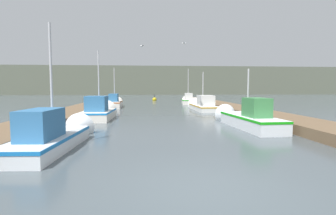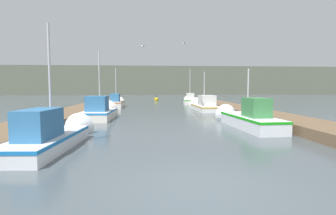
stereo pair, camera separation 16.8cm
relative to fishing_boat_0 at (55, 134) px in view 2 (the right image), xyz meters
name	(u,v)px [view 2 (the right image)]	position (x,y,z in m)	size (l,w,h in m)	color
ground_plane	(198,188)	(4.21, -4.15, -0.40)	(200.00, 200.00, 0.00)	#424C51
dock_left	(81,110)	(-2.14, 11.85, -0.18)	(2.42, 40.00, 0.44)	brown
dock_right	(238,109)	(10.56, 11.85, -0.18)	(2.42, 40.00, 0.44)	brown
distant_shore_ridge	(152,81)	(4.21, 69.40, 3.50)	(120.00, 16.00, 7.80)	#565B4C
fishing_boat_0	(55,134)	(0.00, 0.00, 0.00)	(1.66, 5.35, 4.51)	silver
fishing_boat_1	(245,118)	(8.20, 3.99, 0.04)	(1.66, 6.07, 3.30)	silver
fishing_boat_2	(101,111)	(0.09, 8.17, 0.04)	(1.81, 4.76, 4.85)	silver
fishing_boat_3	(203,105)	(8.12, 14.10, -0.01)	(1.76, 6.02, 3.90)	silver
fishing_boat_4	(116,103)	(-0.09, 17.83, 0.04)	(1.50, 5.30, 4.31)	silver
fishing_boat_5	(190,100)	(8.31, 23.11, 0.01)	(1.88, 4.68, 4.73)	silver
mooring_piling_0	(192,98)	(9.44, 27.75, 0.12)	(0.36, 0.36, 1.02)	#473523
mooring_piling_1	(193,98)	(9.43, 27.71, 0.12)	(0.26, 0.26, 1.02)	#473523
channel_buoy	(156,99)	(4.37, 30.50, -0.22)	(0.63, 0.63, 1.13)	gold
seagull_lead	(185,43)	(5.81, 9.62, 4.75)	(0.30, 0.56, 0.12)	white
seagull_1	(143,46)	(2.79, 11.00, 4.73)	(0.35, 0.54, 0.12)	white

